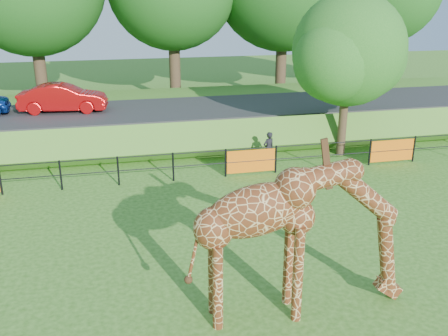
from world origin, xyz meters
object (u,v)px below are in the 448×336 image
(car_red, at_px, (63,98))
(tree_east, at_px, (350,54))
(giraffe, at_px, (301,239))
(visitor, at_px, (269,149))

(car_red, distance_m, tree_east, 12.92)
(giraffe, height_order, car_red, giraffe)
(visitor, relative_size, tree_east, 0.21)
(visitor, distance_m, tree_east, 5.13)
(giraffe, xyz_separation_m, car_red, (-5.83, 15.01, 0.32))
(car_red, relative_size, visitor, 2.82)
(visitor, height_order, tree_east, tree_east)
(visitor, xyz_separation_m, tree_east, (3.60, 0.70, 3.58))
(tree_east, bearing_deg, visitor, -168.97)
(giraffe, xyz_separation_m, tree_east, (5.97, 10.24, 2.54))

